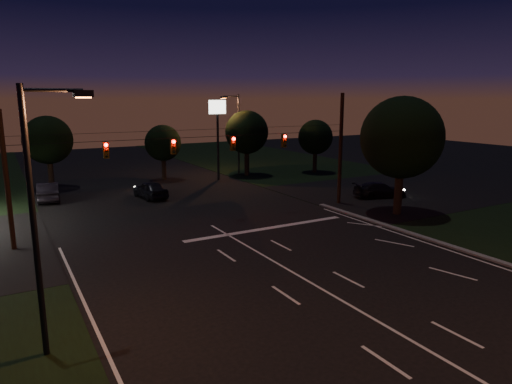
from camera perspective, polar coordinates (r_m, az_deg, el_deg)
ground at (r=20.31m, az=11.28°, el=-13.51°), size 140.00×140.00×0.00m
cross_street_right at (r=44.71m, az=17.35°, el=0.04°), size 20.00×16.00×0.02m
center_line at (r=16.83m, az=25.60°, el=-20.10°), size 0.14×40.00×0.01m
stop_bar at (r=30.72m, az=1.47°, el=-4.55°), size 12.00×0.50×0.01m
utility_pole_right at (r=38.58m, az=10.27°, el=-1.39°), size 0.30×0.30×9.00m
utility_pole_left at (r=29.99m, az=-27.97°, el=-6.35°), size 0.28×0.28×8.00m
signal_span at (r=31.37m, az=-6.50°, el=5.96°), size 24.00×0.40×1.56m
pole_sign_right at (r=48.27m, az=-4.83°, el=8.81°), size 1.80×0.30×8.40m
street_light_left at (r=16.13m, az=-25.31°, el=-1.34°), size 2.20×0.35×9.00m
street_light_right_far at (r=51.54m, az=-2.46°, el=7.90°), size 2.20×0.35×9.00m
tree_right_near at (r=35.29m, az=17.58°, el=6.40°), size 6.00×6.00×8.76m
tree_far_b at (r=48.23m, az=-24.56°, el=5.87°), size 4.60×4.60×6.98m
tree_far_c at (r=49.51m, az=-11.58°, el=5.97°), size 3.80×3.80×5.86m
tree_far_d at (r=51.17m, az=-1.22°, el=7.42°), size 4.80×4.80×7.30m
tree_far_e at (r=53.84m, az=7.38°, el=6.77°), size 4.00×4.00×6.18m
car_oncoming_a at (r=40.90m, az=-13.09°, el=0.31°), size 2.29×4.63×1.52m
car_oncoming_b at (r=42.65m, az=-24.56°, el=0.04°), size 2.08×4.87×1.56m
car_cross at (r=41.52m, az=15.24°, el=0.26°), size 5.02×3.18×1.35m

